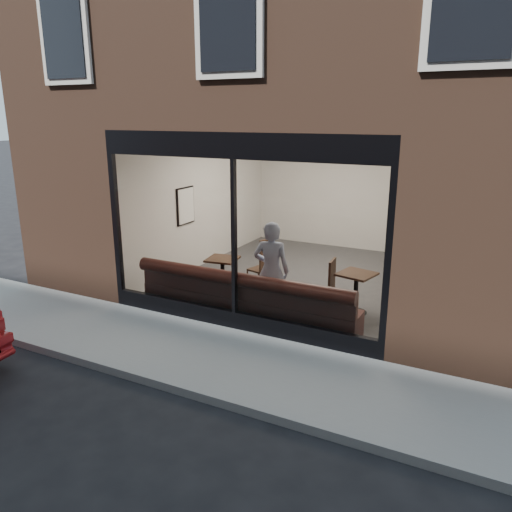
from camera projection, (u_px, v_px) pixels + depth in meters
The scene contains 22 objects.
ground at pixel (159, 385), 6.61m from camera, with size 120.00×120.00×0.00m, color black.
sidewalk_near at pixel (201, 353), 7.47m from camera, with size 40.00×2.00×0.01m, color gray.
kerb_near at pixel (157, 382), 6.55m from camera, with size 40.00×0.10×0.12m, color gray.
host_building_pier_left at pixel (223, 180), 14.67m from camera, with size 2.50×12.00×3.20m, color brown.
host_building_pier_right at pixel (506, 199), 11.38m from camera, with size 2.50×12.00×3.20m, color brown.
host_building_backfill at pixel (375, 176), 15.59m from camera, with size 5.00×6.00×3.20m, color brown.
cafe_floor at pixel (302, 278), 10.89m from camera, with size 6.00×6.00×0.00m, color #2D2D30.
cafe_ceiling at pixel (306, 128), 10.02m from camera, with size 6.00×6.00×0.00m, color white.
cafe_wall_back at pixel (346, 188), 13.01m from camera, with size 5.00×5.00×0.00m, color silver.
cafe_wall_left at pixel (204, 198), 11.55m from camera, with size 6.00×6.00×0.00m, color silver.
cafe_wall_right at pixel (427, 217), 9.36m from camera, with size 6.00×6.00×0.00m, color silver.
storefront_kick at pixel (235, 320), 8.33m from camera, with size 5.00×0.10×0.30m, color black.
storefront_header at pixel (233, 146), 7.55m from camera, with size 5.00×0.10×0.40m, color black.
storefront_mullion at pixel (234, 238), 7.94m from camera, with size 0.06×0.10×2.50m, color black.
storefront_glass at pixel (233, 239), 7.92m from camera, with size 4.80×4.80×0.00m, color white.
banquette at pixel (246, 308), 8.65m from camera, with size 4.00×0.55×0.45m, color black.
person at pixel (271, 271), 8.59m from camera, with size 0.63×0.41×1.72m, color #9DADCF.
cafe_table_left at pixel (222, 259), 9.72m from camera, with size 0.57×0.57×0.04m, color black.
cafe_table_right at pixel (357, 274), 8.80m from camera, with size 0.59×0.59×0.04m, color black.
cafe_chair_left at pixel (259, 269), 10.74m from camera, with size 0.39×0.39×0.04m, color black.
cafe_chair_right at pixel (321, 296), 9.18m from camera, with size 0.41×0.41×0.04m, color black.
wall_poster at pixel (186, 206), 10.90m from camera, with size 0.02×0.56×0.75m, color white.
Camera 1 is at (3.84, -4.66, 3.45)m, focal length 35.00 mm.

